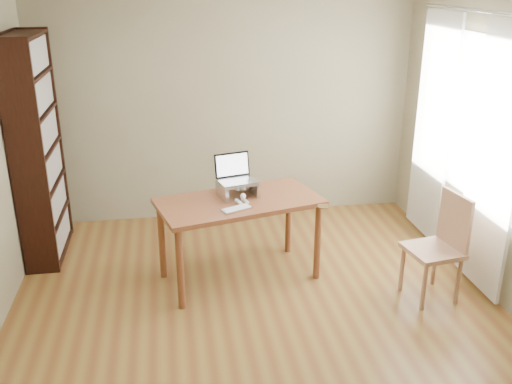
% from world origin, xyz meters
% --- Properties ---
extents(room, '(4.04, 4.54, 2.64)m').
position_xyz_m(room, '(0.03, 0.01, 1.30)').
color(room, brown).
rests_on(room, ground).
extents(bookshelf, '(0.30, 0.90, 2.10)m').
position_xyz_m(bookshelf, '(-1.83, 1.55, 1.05)').
color(bookshelf, black).
rests_on(bookshelf, ground).
extents(curtains, '(0.03, 1.90, 2.25)m').
position_xyz_m(curtains, '(1.92, 0.80, 1.17)').
color(curtains, white).
rests_on(curtains, ground).
extents(desk, '(1.50, 1.01, 0.75)m').
position_xyz_m(desk, '(-0.07, 0.77, 0.65)').
color(desk, brown).
rests_on(desk, ground).
extents(laptop_stand, '(0.32, 0.25, 0.13)m').
position_xyz_m(laptop_stand, '(-0.07, 0.85, 0.83)').
color(laptop_stand, silver).
rests_on(laptop_stand, desk).
extents(laptop, '(0.36, 0.34, 0.23)m').
position_xyz_m(laptop, '(-0.07, 0.90, 0.94)').
color(laptop, silver).
rests_on(laptop, laptop_stand).
extents(keyboard, '(0.28, 0.20, 0.02)m').
position_xyz_m(keyboard, '(-0.12, 0.55, 0.76)').
color(keyboard, silver).
rests_on(keyboard, desk).
extents(coaster, '(0.10, 0.10, 0.01)m').
position_xyz_m(coaster, '(0.60, 0.50, 0.75)').
color(coaster, brown).
rests_on(coaster, desk).
extents(cat, '(0.25, 0.49, 0.16)m').
position_xyz_m(cat, '(-0.10, 0.88, 0.82)').
color(cat, '#4E453D').
rests_on(cat, desk).
extents(chair, '(0.46, 0.46, 0.91)m').
position_xyz_m(chair, '(1.53, 0.19, 0.49)').
color(chair, tan).
rests_on(chair, ground).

